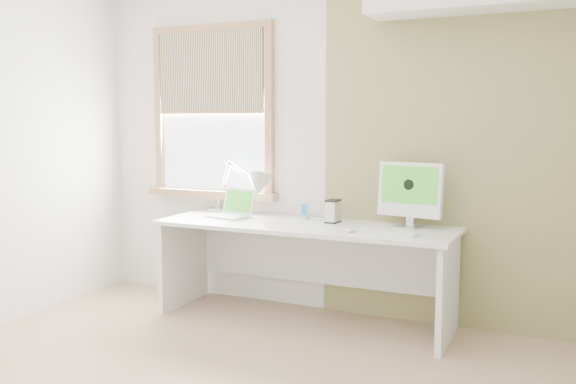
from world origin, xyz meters
The scene contains 11 objects.
room centered at (0.00, 0.00, 1.30)m, with size 4.04×3.54×2.64m.
accent_wall centered at (1.00, 1.74, 1.30)m, with size 2.00×0.02×2.60m, color #908953.
window centered at (-1.00, 1.71, 1.54)m, with size 1.20×0.14×1.42m.
desk centered at (-0.03, 1.44, 0.53)m, with size 2.20×0.70×0.73m.
desk_lamp centered at (-0.56, 1.55, 0.95)m, with size 0.71×0.43×0.43m.
laptop centered at (-0.66, 1.46, 0.78)m, with size 0.37×0.32×0.22m.
phone_dock centered at (-0.10, 1.56, 0.77)m, with size 0.08×0.08×0.14m.
external_drive centered at (0.14, 1.53, 0.81)m, with size 0.09×0.14×0.17m.
imac centered at (0.71, 1.56, 0.99)m, with size 0.47×0.19×0.46m.
keyboard centered at (0.62, 1.25, 0.74)m, with size 0.45×0.19×0.02m.
mouse centered at (0.39, 1.20, 0.74)m, with size 0.05×0.09×0.03m, color white.
Camera 1 is at (1.75, -2.73, 1.48)m, focal length 38.90 mm.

